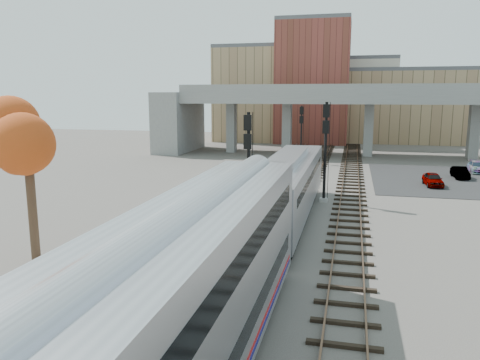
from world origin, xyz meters
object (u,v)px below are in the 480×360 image
at_px(locomotive, 288,185).
at_px(signal_mast_near, 248,172).
at_px(signal_mast_mid, 325,152).
at_px(signal_mast_far, 301,135).
at_px(car_b, 460,173).
at_px(car_c, 477,167).
at_px(tree, 27,143).
at_px(car_a, 433,179).

bearing_deg(locomotive, signal_mast_near, -126.68).
distance_m(signal_mast_mid, signal_mast_far, 21.46).
bearing_deg(car_b, signal_mast_far, 153.46).
bearing_deg(car_c, signal_mast_near, -123.48).
distance_m(locomotive, tree, 15.98).
height_order(signal_mast_near, car_a, signal_mast_near).
xyz_separation_m(tree, car_b, (25.63, 29.93, -5.31)).
bearing_deg(car_c, signal_mast_mid, -127.56).
height_order(locomotive, signal_mast_near, signal_mast_near).
xyz_separation_m(signal_mast_mid, car_c, (14.97, 17.78, -3.28)).
bearing_deg(signal_mast_near, locomotive, 53.32).
relative_size(car_a, car_c, 0.89).
xyz_separation_m(locomotive, car_c, (16.97, 23.42, -1.66)).
xyz_separation_m(car_a, car_b, (3.24, 4.79, -0.04)).
bearing_deg(signal_mast_mid, tree, -128.72).
distance_m(signal_mast_mid, car_a, 13.07).
xyz_separation_m(signal_mast_mid, tree, (-13.19, -16.45, 2.01)).
distance_m(locomotive, car_c, 28.97).
bearing_deg(signal_mast_mid, car_a, 43.40).
bearing_deg(car_b, tree, -132.50).
distance_m(car_b, car_c, 4.99).
relative_size(tree, car_c, 2.00).
bearing_deg(signal_mast_near, car_c, 54.00).
xyz_separation_m(signal_mast_near, car_c, (19.07, 26.24, -2.95)).
height_order(car_a, car_b, car_a).
bearing_deg(signal_mast_mid, signal_mast_far, 101.02).
distance_m(tree, car_b, 39.76).
bearing_deg(car_b, signal_mast_mid, -134.62).
relative_size(signal_mast_near, signal_mast_mid, 0.94).
relative_size(locomotive, signal_mast_near, 2.67).
height_order(signal_mast_near, car_b, signal_mast_near).
height_order(signal_mast_near, tree, tree).
distance_m(locomotive, signal_mast_far, 26.80).
bearing_deg(signal_mast_far, car_a, -42.92).
height_order(locomotive, car_b, locomotive).
bearing_deg(car_b, car_a, -126.04).
xyz_separation_m(locomotive, tree, (-11.19, -10.81, 3.63)).
bearing_deg(car_c, locomotive, -123.39).
bearing_deg(tree, locomotive, 44.02).
xyz_separation_m(signal_mast_mid, signal_mast_far, (-4.10, 21.06, -0.51)).
xyz_separation_m(tree, car_a, (22.38, 25.15, -5.27)).
xyz_separation_m(signal_mast_mid, car_a, (9.20, 8.70, -3.26)).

